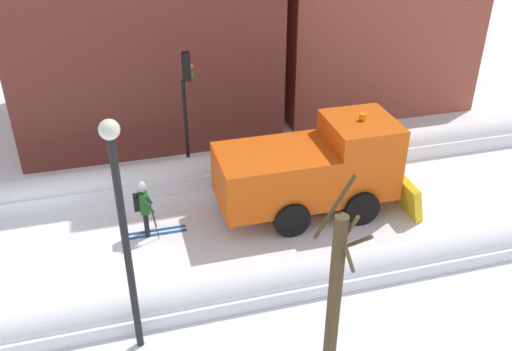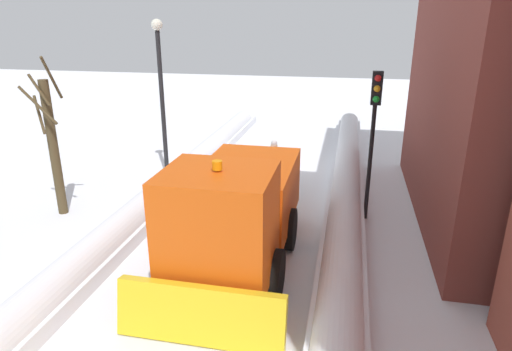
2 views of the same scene
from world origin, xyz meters
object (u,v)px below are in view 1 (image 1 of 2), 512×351
object	(u,v)px
plow_truck	(316,168)
skier	(144,206)
street_lamp	(122,217)
bare_tree_near	(335,294)
traffic_light_pole	(187,92)

from	to	relation	value
plow_truck	skier	xyz separation A→B (m)	(-0.01, -5.22, -0.48)
plow_truck	street_lamp	distance (m)	7.49
street_lamp	bare_tree_near	bearing A→B (deg)	65.16
traffic_light_pole	street_lamp	world-z (taller)	street_lamp
plow_truck	traffic_light_pole	world-z (taller)	traffic_light_pole
skier	bare_tree_near	xyz separation A→B (m)	(6.06, 3.33, 1.19)
skier	street_lamp	world-z (taller)	street_lamp
plow_truck	bare_tree_near	bearing A→B (deg)	-17.37
street_lamp	bare_tree_near	distance (m)	4.54
plow_truck	skier	size ratio (longest dim) A/B	3.31
traffic_light_pole	street_lamp	size ratio (longest dim) A/B	0.77
skier	traffic_light_pole	world-z (taller)	traffic_light_pole
traffic_light_pole	plow_truck	bearing A→B (deg)	46.87
street_lamp	traffic_light_pole	bearing A→B (deg)	161.41
skier	street_lamp	distance (m)	5.00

